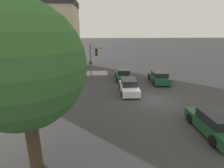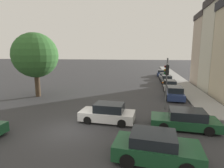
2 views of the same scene
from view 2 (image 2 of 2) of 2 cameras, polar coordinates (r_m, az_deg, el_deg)
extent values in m
plane|color=#333335|center=(13.03, -13.32, -14.50)|extent=(300.00, 300.00, 0.00)
cube|color=gray|center=(45.43, 19.34, 2.64)|extent=(2.99, 60.00, 0.13)
cube|color=#BCA893|center=(34.76, 30.79, 8.90)|extent=(6.48, 5.26, 11.15)
cube|color=#383333|center=(35.33, 31.69, 18.69)|extent=(6.73, 5.47, 0.91)
cylinder|color=#423323|center=(23.79, -23.14, -0.06)|extent=(0.62, 0.62, 3.10)
sphere|color=#33662D|center=(23.49, -23.74, 8.59)|extent=(5.44, 5.44, 5.44)
cylinder|color=#515456|center=(17.42, 17.31, -0.03)|extent=(0.14, 0.14, 4.92)
cylinder|color=#515456|center=(16.43, 17.70, 6.28)|extent=(0.22, 1.56, 0.10)
cube|color=black|center=(16.47, 17.60, 4.37)|extent=(0.32, 0.32, 0.90)
sphere|color=#590F0F|center=(16.45, 16.99, 5.44)|extent=(0.20, 0.20, 0.20)
sphere|color=#99660F|center=(16.47, 16.94, 4.40)|extent=(0.20, 0.20, 0.20)
sphere|color=#0F511E|center=(16.50, 16.89, 3.36)|extent=(0.20, 0.20, 0.20)
cube|color=black|center=(17.40, 16.74, 0.43)|extent=(0.25, 0.37, 0.35)
sphere|color=orange|center=(17.40, 16.28, 0.45)|extent=(0.18, 0.18, 0.18)
cube|color=#194728|center=(13.84, 22.36, -11.36)|extent=(4.64, 2.06, 0.60)
cube|color=black|center=(13.67, 23.30, -8.99)|extent=(2.43, 1.77, 0.61)
cylinder|color=black|center=(12.88, 16.54, -13.34)|extent=(0.66, 0.24, 0.66)
cylinder|color=black|center=(14.58, 16.14, -10.55)|extent=(0.66, 0.24, 0.66)
cylinder|color=black|center=(13.38, 29.12, -13.32)|extent=(0.66, 0.24, 0.66)
cylinder|color=black|center=(15.03, 27.22, -10.66)|extent=(0.66, 0.24, 0.66)
cube|color=#194728|center=(9.56, 14.25, -20.21)|extent=(4.30, 2.15, 0.75)
cube|color=black|center=(9.26, 13.34, -16.72)|extent=(2.27, 1.81, 0.53)
cylinder|color=black|center=(10.55, 21.75, -18.91)|extent=(0.72, 0.26, 0.71)
cylinder|color=black|center=(10.53, 6.78, -18.31)|extent=(0.72, 0.26, 0.71)
cylinder|color=black|center=(8.98, 5.01, -23.71)|extent=(0.72, 0.26, 0.71)
cube|color=silver|center=(14.01, -1.60, -10.18)|extent=(4.32, 1.91, 0.69)
cube|color=black|center=(13.76, -0.92, -7.64)|extent=(2.26, 1.64, 0.64)
cylinder|color=black|center=(13.73, -7.98, -11.63)|extent=(0.63, 0.24, 0.62)
cylinder|color=black|center=(15.20, -5.66, -9.42)|extent=(0.63, 0.24, 0.62)
cylinder|color=black|center=(13.06, 3.20, -12.70)|extent=(0.63, 0.24, 0.62)
cylinder|color=black|center=(14.60, 4.38, -10.23)|extent=(0.63, 0.24, 0.62)
cube|color=navy|center=(22.15, 19.70, -3.23)|extent=(2.05, 4.32, 0.69)
cube|color=black|center=(21.85, 19.84, -1.64)|extent=(1.75, 2.27, 0.63)
cylinder|color=black|center=(23.40, 17.16, -2.90)|extent=(0.24, 0.67, 0.67)
cylinder|color=black|center=(23.59, 21.52, -3.05)|extent=(0.24, 0.67, 0.67)
cylinder|color=black|center=(20.83, 17.57, -4.46)|extent=(0.24, 0.67, 0.67)
cylinder|color=black|center=(21.04, 22.47, -4.62)|extent=(0.24, 0.67, 0.67)
cube|color=silver|center=(27.58, 18.30, -0.54)|extent=(1.87, 4.75, 0.78)
cube|color=black|center=(27.30, 18.41, 0.69)|extent=(1.63, 2.48, 0.48)
cylinder|color=black|center=(28.98, 16.29, -0.41)|extent=(0.23, 0.72, 0.72)
cylinder|color=black|center=(29.16, 19.66, -0.53)|extent=(0.23, 0.72, 0.72)
cylinder|color=black|center=(26.10, 16.72, -1.53)|extent=(0.23, 0.72, 0.72)
cylinder|color=black|center=(26.30, 20.45, -1.65)|extent=(0.23, 0.72, 0.72)
cube|color=#4C5156|center=(33.85, 17.31, 1.30)|extent=(1.87, 4.78, 0.74)
cube|color=black|center=(33.58, 17.40, 2.30)|extent=(1.63, 2.49, 0.50)
cylinder|color=black|center=(35.25, 15.66, 1.35)|extent=(0.23, 0.68, 0.68)
cylinder|color=black|center=(35.43, 18.43, 1.26)|extent=(0.23, 0.68, 0.68)
cylinder|color=black|center=(32.34, 16.05, 0.60)|extent=(0.23, 0.68, 0.68)
cylinder|color=black|center=(32.54, 19.07, 0.50)|extent=(0.23, 0.68, 0.68)
cube|color=#B7B7BC|center=(39.29, 16.53, 2.35)|extent=(1.85, 4.14, 0.61)
cube|color=black|center=(39.06, 16.59, 3.11)|extent=(1.62, 2.15, 0.49)
cylinder|color=black|center=(40.51, 15.15, 2.39)|extent=(0.22, 0.61, 0.61)
cylinder|color=black|center=(40.66, 17.59, 2.29)|extent=(0.22, 0.61, 0.61)
cylinder|color=black|center=(37.98, 15.38, 1.90)|extent=(0.22, 0.61, 0.61)
cylinder|color=black|center=(38.13, 17.97, 1.80)|extent=(0.22, 0.61, 0.61)
cube|color=navy|center=(44.48, 15.80, 3.30)|extent=(2.09, 4.83, 0.74)
cube|color=black|center=(44.22, 15.84, 4.10)|extent=(1.79, 2.54, 0.54)
cylinder|color=black|center=(45.94, 14.58, 3.27)|extent=(0.24, 0.63, 0.62)
cylinder|color=black|center=(46.02, 16.86, 3.17)|extent=(0.24, 0.63, 0.62)
cylinder|color=black|center=(43.00, 14.64, 2.83)|extent=(0.24, 0.63, 0.62)
cylinder|color=black|center=(43.08, 17.07, 2.73)|extent=(0.24, 0.63, 0.62)
camera|label=1|loc=(26.36, -41.71, 10.07)|focal=28.00mm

